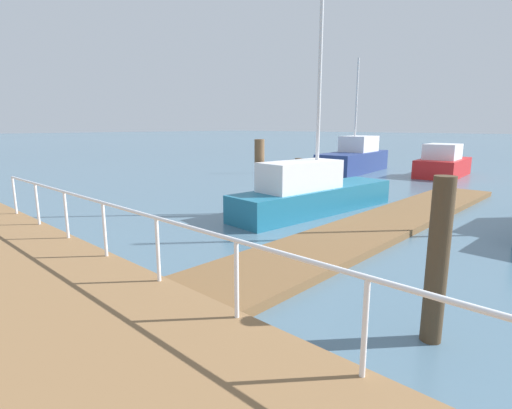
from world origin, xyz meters
TOP-DOWN VIEW (x-y plane):
  - ground_plane at (0.00, 20.00)m, footprint 300.00×300.00m
  - floating_dock at (4.19, 11.21)m, footprint 15.39×2.00m
  - boardwalk_railing at (-3.15, 7.12)m, footprint 0.06×23.56m
  - dock_piling_0 at (2.77, 14.88)m, footprint 0.32×0.32m
  - dock_piling_1 at (-1.26, 7.99)m, footprint 0.28×0.28m
  - dock_piling_2 at (6.21, 15.93)m, footprint 0.28×0.28m
  - moored_boat_0 at (17.27, 13.94)m, footprint 4.87×2.48m
  - moored_boat_2 at (15.75, 18.72)m, footprint 6.92×2.87m
  - moored_boat_3 at (4.20, 13.81)m, footprint 6.75×2.16m

SIDE VIEW (x-z plane):
  - ground_plane at x=0.00m, z-range 0.00..0.00m
  - floating_dock at x=4.19m, z-range 0.00..0.18m
  - moored_boat_3 at x=4.20m, z-range -2.83..4.20m
  - moored_boat_0 at x=17.27m, z-range -0.21..1.64m
  - dock_piling_2 at x=6.21m, z-range 0.00..1.58m
  - moored_boat_2 at x=15.75m, z-range -2.55..4.26m
  - dock_piling_1 at x=-1.26m, z-range 0.00..2.26m
  - dock_piling_0 at x=2.77m, z-range 0.00..2.45m
  - boardwalk_railing at x=-3.15m, z-range 0.71..1.79m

